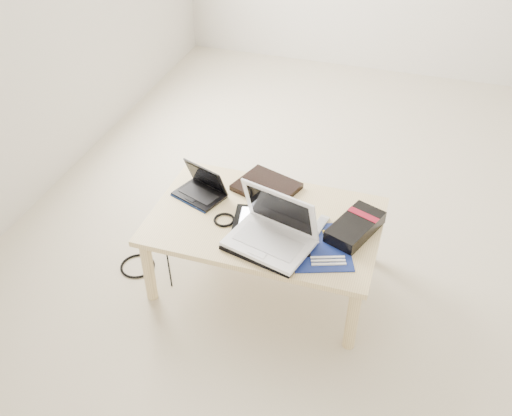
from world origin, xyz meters
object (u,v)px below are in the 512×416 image
(coffee_table, at_px, (265,226))
(netbook, at_px, (201,189))
(white_laptop, at_px, (273,231))
(gpu_box, at_px, (355,227))

(coffee_table, bearing_deg, netbook, 166.73)
(coffee_table, height_order, white_laptop, white_laptop)
(coffee_table, xyz_separation_m, gpu_box, (0.43, 0.03, 0.08))
(white_laptop, bearing_deg, gpu_box, 29.02)
(netbook, xyz_separation_m, gpu_box, (0.79, -0.06, -0.00))
(coffee_table, distance_m, netbook, 0.38)
(netbook, bearing_deg, gpu_box, -4.01)
(netbook, relative_size, gpu_box, 0.84)
(white_laptop, bearing_deg, netbook, 151.23)
(netbook, height_order, gpu_box, netbook)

